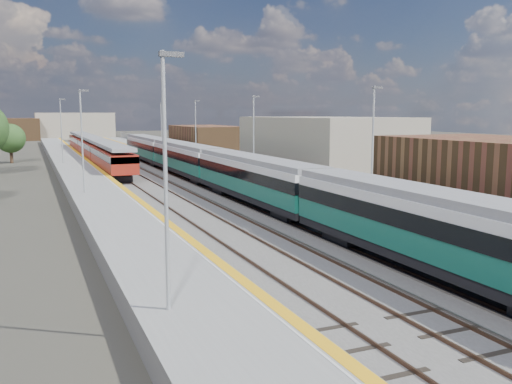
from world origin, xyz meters
TOP-DOWN VIEW (x-y plane):
  - ground at (0.00, 50.00)m, footprint 320.00×320.00m
  - ballast_bed at (-2.25, 52.50)m, footprint 10.50×155.00m
  - tracks at (-1.65, 54.18)m, footprint 8.96×160.00m
  - platform_right at (5.28, 52.49)m, footprint 4.70×155.00m
  - platform_left at (-9.05, 52.49)m, footprint 4.30×155.00m
  - buildings at (-18.12, 138.60)m, footprint 72.00×185.50m
  - green_train at (1.50, 38.90)m, footprint 2.76×76.79m
  - red_train at (-5.50, 71.65)m, footprint 2.69×54.54m
  - tree_c at (-16.11, 74.57)m, footprint 4.00×4.00m
  - tree_d at (21.93, 72.20)m, footprint 4.65×4.65m

SIDE VIEW (x-z plane):
  - ground at x=0.00m, z-range 0.00..0.00m
  - ballast_bed at x=-2.25m, z-range 0.00..0.06m
  - tracks at x=-1.65m, z-range 0.02..0.19m
  - platform_left at x=-9.05m, z-range -3.74..4.78m
  - platform_right at x=5.28m, z-range -3.72..4.80m
  - red_train at x=-5.50m, z-range 0.31..3.70m
  - green_train at x=1.50m, z-range 0.62..3.65m
  - tree_c at x=-16.11m, z-range 0.70..6.11m
  - tree_d at x=21.93m, z-range 0.81..7.12m
  - buildings at x=-18.12m, z-range -9.30..30.70m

